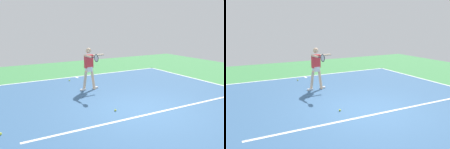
# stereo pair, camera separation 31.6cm
# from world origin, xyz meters

# --- Properties ---
(ground_plane) EXTENTS (21.32, 21.32, 0.00)m
(ground_plane) POSITION_xyz_m (0.00, 0.00, 0.00)
(ground_plane) COLOR #428E4C
(court_surface) EXTENTS (10.09, 11.48, 0.00)m
(court_surface) POSITION_xyz_m (0.00, 0.00, 0.00)
(court_surface) COLOR #38608E
(court_surface) RESTS_ON ground_plane
(court_line_baseline_near) EXTENTS (10.09, 0.10, 0.01)m
(court_line_baseline_near) POSITION_xyz_m (0.00, -5.69, 0.00)
(court_line_baseline_near) COLOR white
(court_line_baseline_near) RESTS_ON ground_plane
(court_line_service) EXTENTS (7.56, 0.10, 0.01)m
(court_line_service) POSITION_xyz_m (0.00, 0.41, 0.00)
(court_line_service) COLOR white
(court_line_service) RESTS_ON ground_plane
(court_line_centre_mark) EXTENTS (0.10, 0.30, 0.01)m
(court_line_centre_mark) POSITION_xyz_m (0.00, -5.49, 0.00)
(court_line_centre_mark) COLOR white
(court_line_centre_mark) RESTS_ON ground_plane
(tennis_player) EXTENTS (1.12, 1.23, 1.75)m
(tennis_player) POSITION_xyz_m (0.41, -3.06, 1.00)
(tennis_player) COLOR beige
(tennis_player) RESTS_ON ground_plane
(tennis_ball_far_corner) EXTENTS (0.07, 0.07, 0.07)m
(tennis_ball_far_corner) POSITION_xyz_m (0.61, -4.95, 0.03)
(tennis_ball_far_corner) COLOR #C6E53D
(tennis_ball_far_corner) RESTS_ON ground_plane
(tennis_ball_centre_court) EXTENTS (0.07, 0.07, 0.07)m
(tennis_ball_centre_court) POSITION_xyz_m (0.78, -0.33, 0.03)
(tennis_ball_centre_court) COLOR #CCE033
(tennis_ball_centre_court) RESTS_ON ground_plane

